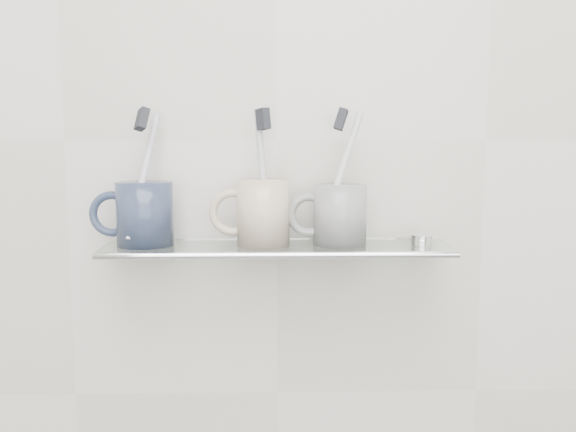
{
  "coord_description": "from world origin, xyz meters",
  "views": [
    {
      "loc": [
        -0.01,
        0.12,
        1.26
      ],
      "look_at": [
        0.02,
        1.04,
        1.14
      ],
      "focal_mm": 40.0,
      "sensor_mm": 36.0,
      "label": 1
    }
  ],
  "objects_px": {
    "mug_center": "(263,212)",
    "shelf_glass": "(277,248)",
    "mug_right": "(340,215)",
    "mug_left": "(145,214)"
  },
  "relations": [
    {
      "from": "shelf_glass",
      "to": "mug_center",
      "type": "relative_size",
      "value": 5.27
    },
    {
      "from": "mug_center",
      "to": "mug_left",
      "type": "bearing_deg",
      "value": -165.78
    },
    {
      "from": "mug_center",
      "to": "shelf_glass",
      "type": "bearing_deg",
      "value": 0.17
    },
    {
      "from": "shelf_glass",
      "to": "mug_right",
      "type": "xyz_separation_m",
      "value": [
        0.09,
        0.0,
        0.05
      ]
    },
    {
      "from": "mug_left",
      "to": "shelf_glass",
      "type": "bearing_deg",
      "value": -11.38
    },
    {
      "from": "mug_left",
      "to": "mug_right",
      "type": "xyz_separation_m",
      "value": [
        0.28,
        0.0,
        -0.0
      ]
    },
    {
      "from": "shelf_glass",
      "to": "mug_left",
      "type": "relative_size",
      "value": 5.47
    },
    {
      "from": "mug_center",
      "to": "mug_right",
      "type": "height_order",
      "value": "mug_center"
    },
    {
      "from": "mug_center",
      "to": "mug_right",
      "type": "bearing_deg",
      "value": 14.22
    },
    {
      "from": "mug_left",
      "to": "mug_center",
      "type": "bearing_deg",
      "value": -9.88
    }
  ]
}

